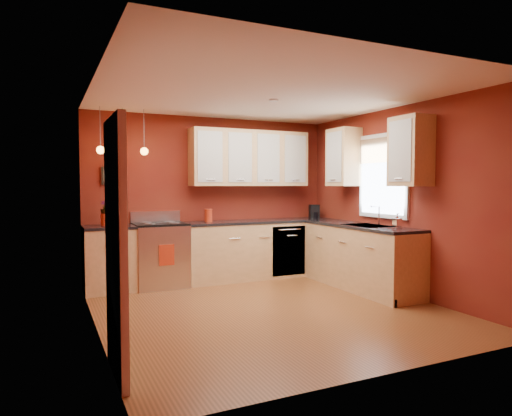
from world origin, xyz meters
name	(u,v)px	position (x,y,z in m)	size (l,w,h in m)	color
floor	(270,309)	(0.00, 0.00, 0.00)	(4.20, 4.20, 0.00)	brown
ceiling	(270,94)	(0.00, 0.00, 2.60)	(4.00, 4.20, 0.02)	white
wall_back	(212,198)	(0.00, 2.10, 1.30)	(4.00, 0.02, 2.60)	maroon
wall_front	(390,213)	(0.00, -2.10, 1.30)	(4.00, 0.02, 2.60)	maroon
wall_left	(95,206)	(-2.00, 0.00, 1.30)	(0.02, 4.20, 2.60)	maroon
wall_right	(398,201)	(2.00, 0.00, 1.30)	(0.02, 4.20, 2.60)	maroon
base_cabinets_back_left	(109,260)	(-1.65, 1.80, 0.45)	(0.70, 0.60, 0.90)	#E0B178
base_cabinets_back_right	(260,250)	(0.73, 1.80, 0.45)	(2.54, 0.60, 0.90)	#E0B178
base_cabinets_right	(360,258)	(1.70, 0.45, 0.45)	(0.60, 2.10, 0.90)	#E0B178
counter_back_left	(109,227)	(-1.65, 1.80, 0.92)	(0.70, 0.62, 0.04)	black
counter_back_right	(260,221)	(0.73, 1.80, 0.92)	(2.54, 0.62, 0.04)	black
counter_right	(360,226)	(1.70, 0.45, 0.92)	(0.62, 2.10, 0.04)	black
gas_range	(160,255)	(-0.92, 1.80, 0.48)	(0.76, 0.64, 1.11)	silver
dishwasher_front	(289,251)	(1.10, 1.51, 0.45)	(0.60, 0.02, 0.80)	silver
sink	(367,227)	(1.70, 0.30, 0.92)	(0.50, 0.70, 0.33)	gray
window	(383,173)	(1.97, 0.30, 1.69)	(0.06, 1.02, 1.22)	white
door_left_wall	(116,248)	(-1.97, -1.20, 1.03)	(0.12, 0.82, 2.05)	white
upper_cabinets_back	(250,158)	(0.60, 1.93, 1.95)	(2.00, 0.35, 0.90)	#E0B178
upper_cabinets_right	(374,155)	(1.82, 0.32, 1.95)	(0.35, 1.95, 0.90)	#E0B178
wall_picture	(113,176)	(-1.55, 2.08, 1.65)	(0.32, 0.03, 0.26)	black
pendant_lights	(123,150)	(-1.45, 1.75, 2.01)	(0.71, 0.11, 0.66)	gray
red_canister	(208,215)	(-0.14, 1.87, 1.04)	(0.13, 0.13, 0.20)	#AF2B12
red_vase	(105,220)	(-1.70, 1.80, 1.03)	(0.11, 0.11, 0.17)	#AF2B12
flowers	(104,208)	(-1.70, 1.80, 1.19)	(0.11, 0.11, 0.20)	#AF2B12
coffee_maker	(314,212)	(1.76, 1.80, 1.05)	(0.19, 0.19, 0.23)	black
soap_pump	(397,221)	(1.77, -0.24, 1.04)	(0.09, 0.09, 0.20)	white
dish_towel	(167,255)	(-0.91, 1.47, 0.52)	(0.22, 0.01, 0.30)	#AF2B12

